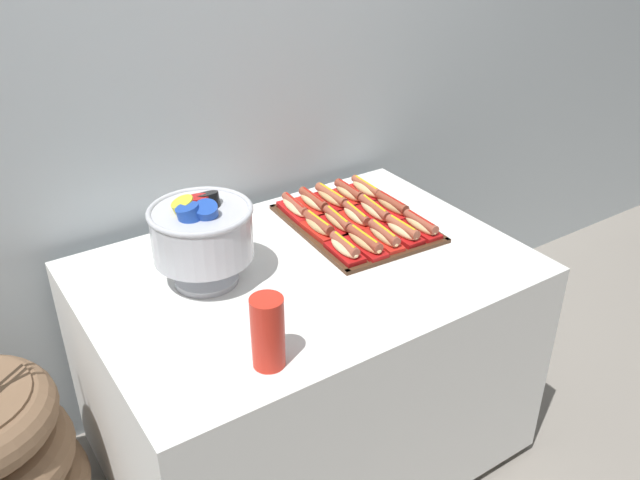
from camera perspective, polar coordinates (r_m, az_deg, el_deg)
The scene contains 21 objects.
ground_plane at distance 2.59m, azimuth -1.05°, elevation -17.23°, with size 10.00×10.00×0.00m, color gray.
back_wall at distance 2.36m, azimuth -9.24°, elevation 14.81°, with size 6.00×0.10×2.60m, color #B2BCC1.
buffet_table at distance 2.30m, azimuth -1.14°, elevation -10.15°, with size 1.34×0.94×0.79m.
serving_tray at distance 2.32m, azimuth 3.08°, elevation 1.39°, with size 0.44×0.55×0.01m.
hot_dog_0 at distance 2.11m, azimuth 2.11°, elevation -0.69°, with size 0.08×0.16×0.06m.
hot_dog_1 at distance 2.15m, azimuth 3.81°, elevation -0.18°, with size 0.07×0.18×0.06m.
hot_dog_2 at distance 2.19m, azimuth 5.45°, elevation 0.32°, with size 0.07×0.17×0.06m.
hot_dog_3 at distance 2.23m, azimuth 7.03°, elevation 0.79°, with size 0.07×0.16×0.06m.
hot_dog_4 at distance 2.27m, azimuth 8.55°, elevation 1.24°, with size 0.06×0.16×0.06m.
hot_dog_5 at distance 2.23m, azimuth -0.13°, elevation 1.20°, with size 0.06×0.16×0.06m.
hot_dog_6 at distance 2.27m, azimuth 1.51°, elevation 1.58°, with size 0.08×0.18×0.06m.
hot_dog_7 at distance 2.31m, azimuth 3.10°, elevation 2.02°, with size 0.08×0.17×0.06m.
hot_dog_8 at distance 2.34m, azimuth 4.64°, elevation 2.48°, with size 0.08×0.19×0.06m.
hot_dog_9 at distance 2.38m, azimuth 6.13°, elevation 2.91°, with size 0.06×0.17×0.06m.
hot_dog_10 at distance 2.36m, azimuth -2.14°, elevation 2.78°, with size 0.08×0.18×0.06m.
hot_dog_11 at distance 2.39m, azimuth -0.56°, elevation 3.23°, with size 0.07×0.17×0.06m.
hot_dog_12 at distance 2.43m, azimuth 0.98°, elevation 3.60°, with size 0.06×0.18×0.06m.
hot_dog_13 at distance 2.46m, azimuth 2.48°, elevation 4.01°, with size 0.06×0.16×0.06m.
hot_dog_14 at distance 2.50m, azimuth 3.93°, elevation 4.32°, with size 0.08×0.17×0.06m.
punch_bowl at distance 1.95m, azimuth -10.00°, elevation 0.69°, with size 0.30×0.30×0.29m.
cup_stack at distance 1.65m, azimuth -4.46°, elevation -7.83°, with size 0.08×0.08×0.20m.
Camera 1 is at (-0.94, -1.50, 1.88)m, focal length 37.63 mm.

